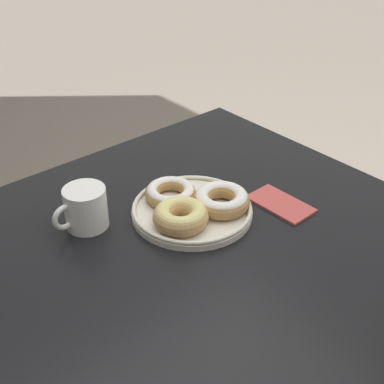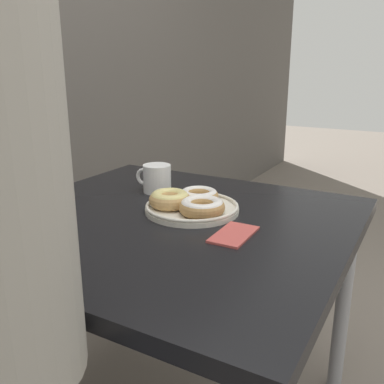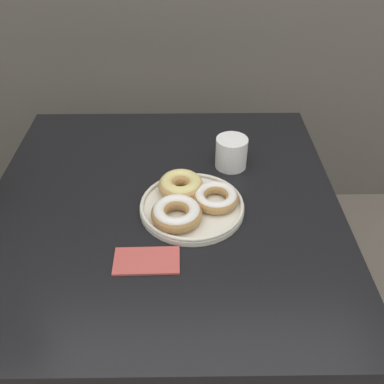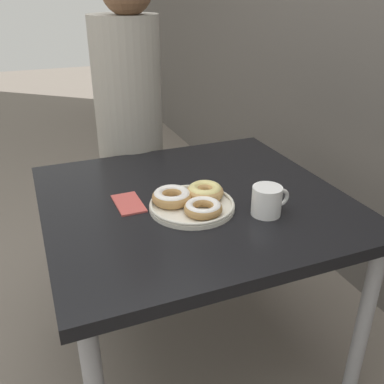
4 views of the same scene
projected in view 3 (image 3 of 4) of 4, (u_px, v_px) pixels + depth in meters
name	position (u px, v px, depth m)	size (l,w,h in m)	color
dining_table	(164.00, 221.00, 1.20)	(0.95, 0.99, 0.71)	black
donut_plate	(190.00, 201.00, 1.11)	(0.28, 0.27, 0.06)	silver
coffee_mug	(231.00, 152.00, 1.26)	(0.09, 0.13, 0.09)	white
napkin	(147.00, 261.00, 0.98)	(0.15, 0.09, 0.01)	#BC4C47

